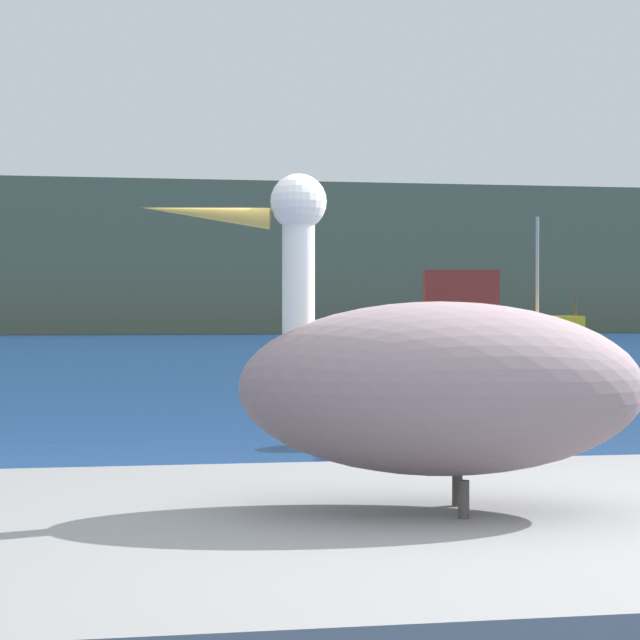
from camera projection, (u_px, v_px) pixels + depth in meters
name	position (u px, v px, depth m)	size (l,w,h in m)	color
hillside_backdrop	(156.00, 262.00, 72.53)	(140.00, 16.45, 9.00)	#5B664C
pelican	(436.00, 384.00, 3.06)	(1.42, 0.75, 0.93)	gray
fishing_boat_yellow	(470.00, 320.00, 41.73)	(8.09, 3.50, 4.87)	yellow
mooring_buoy	(343.00, 414.00, 11.18)	(0.64, 0.64, 0.64)	red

